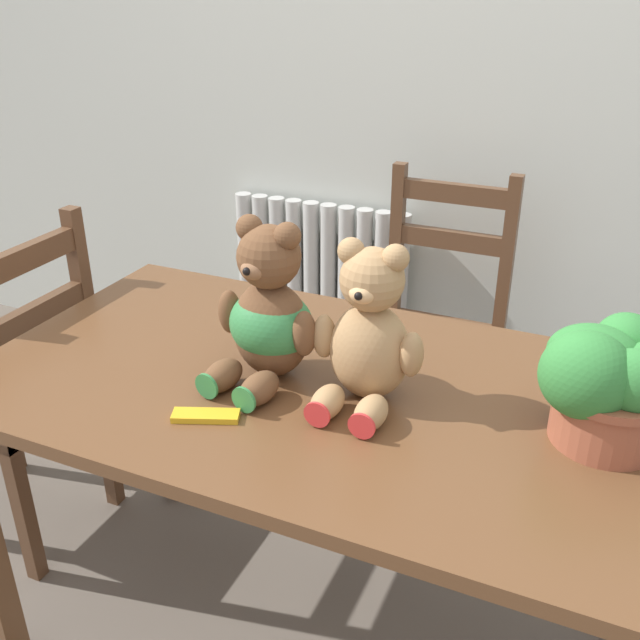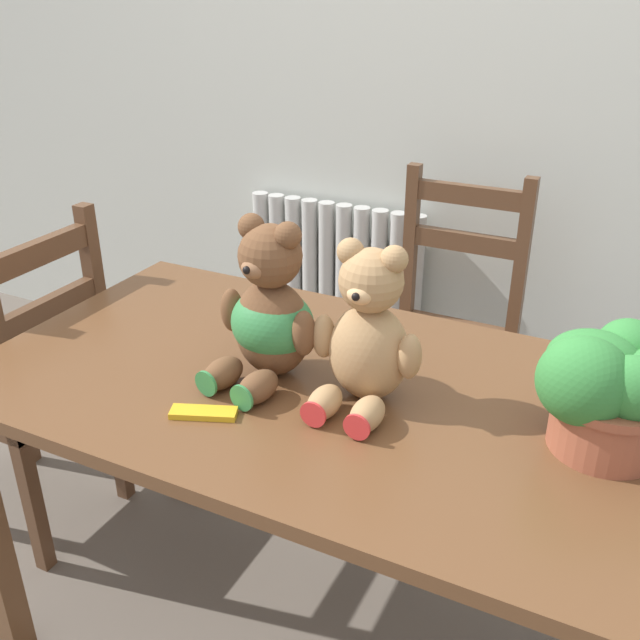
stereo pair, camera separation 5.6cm
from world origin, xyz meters
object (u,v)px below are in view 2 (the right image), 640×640
teddy_bear_left (270,315)px  teddy_bear_right (367,336)px  wooden_chair_behind (444,338)px  wooden_chair_side (26,385)px  chocolate_bar (204,413)px  potted_plant (613,387)px

teddy_bear_left → teddy_bear_right: bearing=-172.4°
wooden_chair_behind → wooden_chair_side: size_ratio=1.01×
teddy_bear_right → chocolate_bar: (-0.25, -0.19, -0.13)m
teddy_bear_right → wooden_chair_behind: bearing=-83.3°
wooden_chair_side → teddy_bear_right: (1.07, -0.08, 0.44)m
teddy_bear_left → potted_plant: bearing=-168.6°
potted_plant → chocolate_bar: 0.73m
wooden_chair_behind → teddy_bear_right: size_ratio=3.06×
teddy_bear_left → chocolate_bar: (-0.03, -0.19, -0.13)m
wooden_chair_side → potted_plant: size_ratio=3.47×
wooden_chair_side → chocolate_bar: (0.83, -0.27, 0.31)m
teddy_bear_left → teddy_bear_right: 0.21m
teddy_bear_right → teddy_bear_left: bearing=-0.3°
teddy_bear_right → chocolate_bar: size_ratio=2.56×
teddy_bear_right → potted_plant: size_ratio=1.14×
wooden_chair_behind → potted_plant: (0.53, -0.83, 0.42)m
teddy_bear_left → chocolate_bar: 0.23m
wooden_chair_behind → potted_plant: potted_plant is taller
potted_plant → wooden_chair_behind: bearing=122.3°
teddy_bear_left → potted_plant: size_ratio=1.19×
teddy_bear_left → wooden_chair_side: bearing=3.4°
wooden_chair_side → chocolate_bar: size_ratio=7.75×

